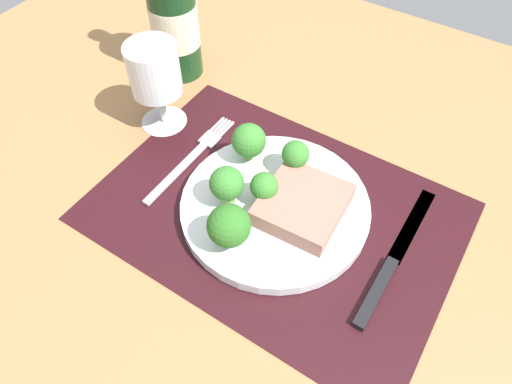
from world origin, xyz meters
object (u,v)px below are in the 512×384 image
(plate, at_px, (275,207))
(wine_glass, at_px, (155,74))
(fork, at_px, (191,157))
(steak, at_px, (303,205))
(knife, at_px, (391,264))
(wine_bottle, at_px, (173,16))

(plate, xyz_separation_m, wine_glass, (-0.23, 0.06, 0.08))
(plate, xyz_separation_m, fork, (-0.15, 0.01, -0.01))
(plate, height_order, steak, steak)
(knife, height_order, wine_bottle, wine_bottle)
(steak, height_order, fork, steak)
(plate, xyz_separation_m, wine_bottle, (-0.29, 0.17, 0.09))
(knife, relative_size, wine_glass, 1.71)
(steak, distance_m, wine_bottle, 0.37)
(wine_glass, bearing_deg, steak, -10.01)
(steak, bearing_deg, wine_bottle, 153.51)
(plate, bearing_deg, wine_glass, 166.72)
(knife, height_order, wine_glass, wine_glass)
(plate, xyz_separation_m, steak, (0.03, 0.01, 0.02))
(knife, xyz_separation_m, wine_glass, (-0.39, 0.05, 0.08))
(fork, xyz_separation_m, wine_bottle, (-0.14, 0.16, 0.10))
(steak, distance_m, wine_glass, 0.28)
(steak, height_order, wine_bottle, wine_bottle)
(plate, distance_m, fork, 0.15)
(plate, relative_size, fork, 1.27)
(wine_glass, bearing_deg, wine_bottle, 116.81)
(fork, height_order, knife, knife)
(knife, distance_m, wine_glass, 0.40)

